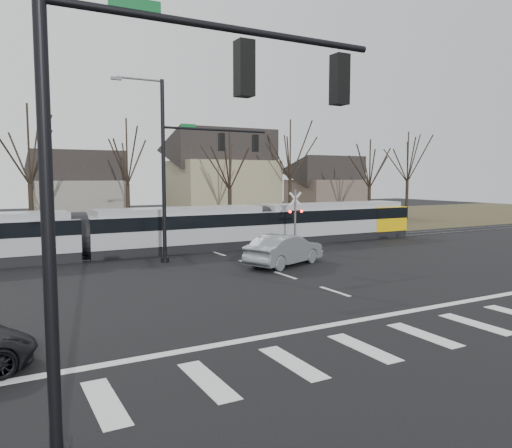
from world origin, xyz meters
TOP-DOWN VIEW (x-y plane):
  - ground at (0.00, 0.00)m, footprint 140.00×140.00m
  - grass_verge at (0.00, 32.00)m, footprint 140.00×28.00m
  - crosswalk at (0.00, -4.00)m, footprint 27.00×2.60m
  - stop_line at (0.00, -1.80)m, footprint 28.00×0.35m
  - lane_dashes at (0.00, 16.00)m, footprint 0.18×30.00m
  - rail_pair at (0.00, 15.80)m, footprint 90.00×1.52m
  - tram at (-1.96, 16.00)m, footprint 37.81×2.81m
  - sedan at (1.47, 8.41)m, footprint 5.58×6.51m
  - signal_pole_near_left at (-10.41, -6.00)m, footprint 9.28×0.44m
  - signal_pole_far at (-2.41, 12.50)m, footprint 9.28×0.44m
  - rail_crossing_signal at (5.00, 12.79)m, footprint 1.08×0.36m
  - tree_row at (2.00, 26.00)m, footprint 59.20×7.20m
  - house_b at (-5.00, 36.00)m, footprint 8.64×7.56m
  - house_c at (9.00, 33.00)m, footprint 10.80×8.64m
  - house_d at (24.00, 35.00)m, footprint 8.64×7.56m

SIDE VIEW (x-z plane):
  - ground at x=0.00m, z-range 0.00..0.00m
  - grass_verge at x=0.00m, z-range 0.00..0.01m
  - crosswalk at x=0.00m, z-range 0.00..0.01m
  - stop_line at x=0.00m, z-range 0.00..0.01m
  - lane_dashes at x=0.00m, z-range 0.00..0.01m
  - rail_pair at x=0.00m, z-range 0.00..0.06m
  - sedan at x=1.47m, z-range 0.00..1.71m
  - tram at x=-1.96m, z-range 0.13..2.99m
  - rail_crossing_signal at x=5.00m, z-range -0.11..3.89m
  - house_b at x=-5.00m, z-range 0.14..7.79m
  - house_d at x=24.00m, z-range 0.14..7.79m
  - tree_row at x=2.00m, z-range 0.00..10.00m
  - house_c at x=9.00m, z-range 0.18..10.28m
  - signal_pole_near_left at x=-10.41m, z-range 0.60..10.80m
  - signal_pole_far at x=-2.41m, z-range 0.60..10.80m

